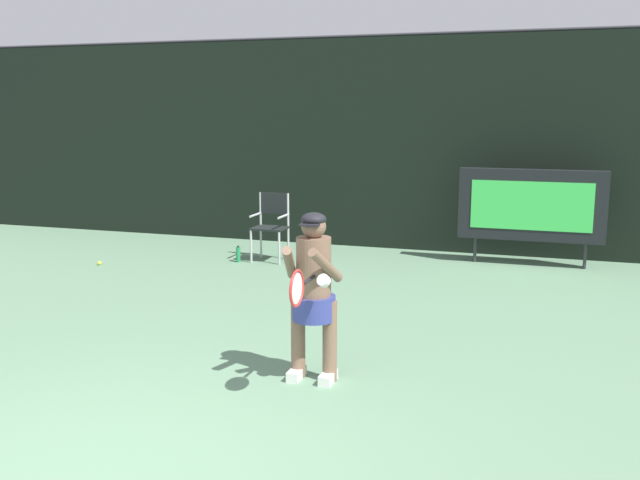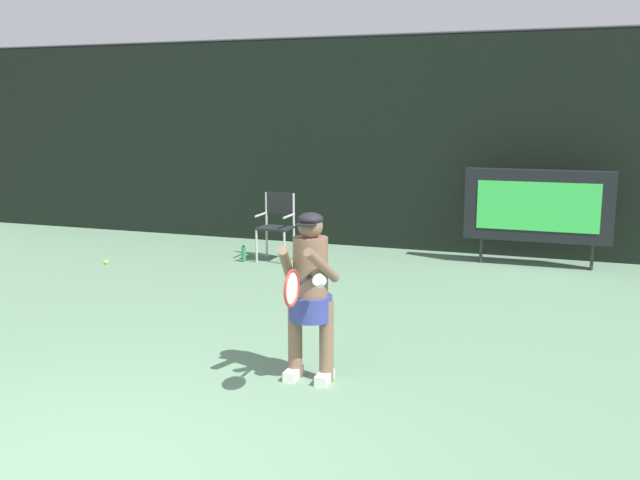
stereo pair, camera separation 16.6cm
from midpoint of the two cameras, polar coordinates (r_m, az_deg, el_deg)
name	(u,v)px [view 2 (the right image)]	position (r m, az deg, el deg)	size (l,w,h in m)	color
backdrop_screen	(390,144)	(12.39, 6.06, 7.65)	(18.00, 0.12, 3.66)	black
scoreboard	(538,206)	(11.40, 17.47, 2.62)	(2.20, 0.21, 1.50)	black
umpire_chair	(277,222)	(11.42, -3.07, 1.44)	(0.52, 0.44, 1.08)	#B7B7BC
water_bottle	(244,254)	(11.41, -5.72, -1.14)	(0.07, 0.07, 0.27)	#24864E
tennis_player	(310,289)	(6.31, -0.03, -3.94)	(0.53, 0.60, 1.53)	white
tennis_racket	(293,288)	(5.76, -1.37, -3.84)	(0.03, 0.60, 0.31)	black
tennis_ball_loose	(106,262)	(11.67, -16.39, -1.70)	(0.07, 0.07, 0.07)	#CCDB3D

